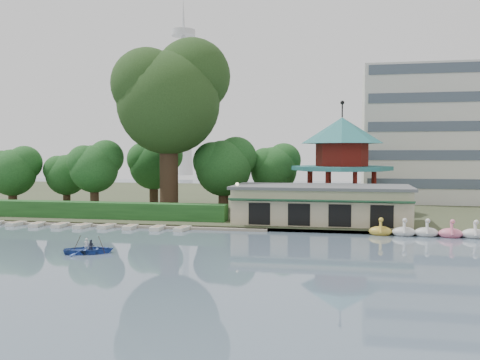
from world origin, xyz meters
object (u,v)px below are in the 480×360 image
(boathouse, at_px, (321,204))
(big_tree, at_px, (170,94))
(dock, at_px, (109,225))
(pavilion, at_px, (342,155))
(rowboat_with_passengers, at_px, (89,246))

(boathouse, distance_m, big_tree, 23.50)
(dock, relative_size, pavilion, 2.52)
(dock, xyz_separation_m, boathouse, (22.00, 4.77, 2.25))
(boathouse, relative_size, big_tree, 0.86)
(pavilion, xyz_separation_m, rowboat_with_passengers, (-18.90, -29.14, -6.94))
(big_tree, xyz_separation_m, rowboat_with_passengers, (1.92, -25.35, -14.44))
(dock, distance_m, rowboat_with_passengers, 15.23)
(boathouse, distance_m, pavilion, 11.43)
(dock, height_order, big_tree, big_tree)
(pavilion, xyz_separation_m, big_tree, (-20.83, -3.80, 7.50))
(dock, bearing_deg, pavilion, 31.66)
(big_tree, bearing_deg, rowboat_with_passengers, -85.66)
(big_tree, height_order, rowboat_with_passengers, big_tree)
(rowboat_with_passengers, bearing_deg, pavilion, 57.03)
(boathouse, bearing_deg, big_tree, 161.69)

